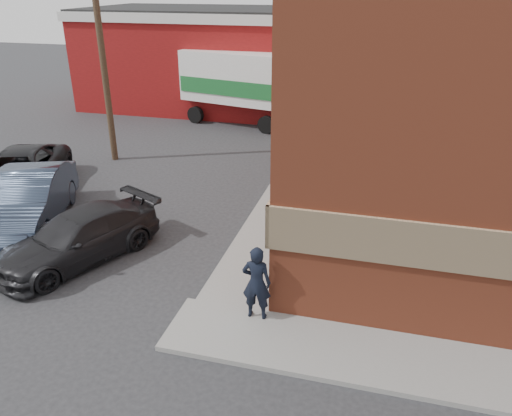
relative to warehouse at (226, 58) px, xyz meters
The scene contains 9 objects.
ground 21.07m from the warehouse, 73.30° to the right, with size 90.00×90.00×0.00m, color #28282B.
sidewalk_west 13.12m from the warehouse, 59.04° to the right, with size 1.80×18.00×0.12m, color gray.
warehouse is the anchor object (origin of this frame).
utility_pole 11.27m from the warehouse, 97.77° to the right, with size 2.00×0.26×9.00m.
man 21.59m from the warehouse, 70.23° to the right, with size 0.65×0.43×1.78m, color black.
sedan 17.51m from the warehouse, 92.59° to the right, with size 1.82×5.23×1.72m, color #2B3648.
suv_a 15.56m from the warehouse, 100.95° to the right, with size 2.48×5.37×1.49m, color black.
suv_b 19.06m from the warehouse, 84.31° to the right, with size 1.89×4.66×1.35m, color black.
box_truck 5.02m from the warehouse, 56.95° to the right, with size 7.91×3.92×3.75m.
Camera 1 is at (3.65, -9.21, 7.08)m, focal length 35.00 mm.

